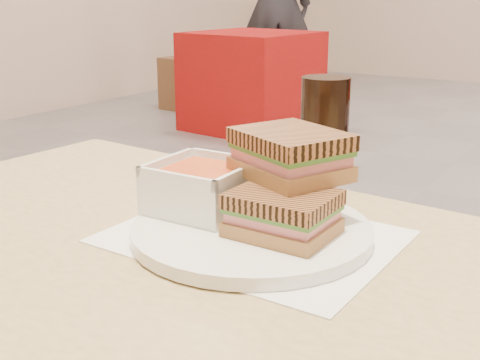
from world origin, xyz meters
The scene contains 10 objects.
tray_liner centered at (0.03, -2.00, 0.75)m, with size 0.33×0.26×0.00m.
plate centered at (0.03, -2.00, 0.76)m, with size 0.28×0.28×0.02m.
soup_bowl centered at (-0.05, -1.99, 0.79)m, with size 0.12×0.12×0.06m.
panini_lower centered at (0.07, -2.01, 0.79)m, with size 0.11×0.09×0.05m.
panini_upper centered at (0.05, -1.95, 0.85)m, with size 0.16×0.14×0.06m.
cola_glass centered at (-0.01, -1.73, 0.83)m, with size 0.07×0.07×0.16m.
bg_table_0 centered at (-2.10, 1.45, 0.37)m, with size 0.91×0.91×0.73m.
bg_chair_0l centered at (-3.02, 1.86, 0.23)m, with size 0.45×0.45×0.46m.
bg_chair_0r centered at (-2.17, 1.56, 0.23)m, with size 0.51×0.51×0.46m.
patron_a centered at (-2.53, 2.54, 0.92)m, with size 0.80×0.75×1.84m.
Camera 1 is at (0.38, -2.58, 1.03)m, focal length 46.29 mm.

